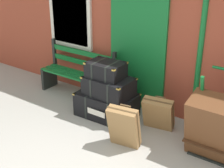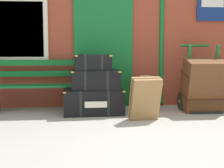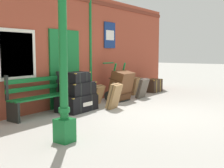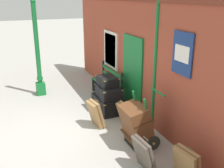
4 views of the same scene
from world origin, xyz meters
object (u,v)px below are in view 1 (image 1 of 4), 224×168
object	(u,v)px
steamer_trunk_base	(107,105)
suitcase_beige	(124,127)
steamer_trunk_middle	(109,86)
suitcase_oxblood	(158,113)
platform_bench	(78,74)
steamer_trunk_top	(106,70)
large_brown_trunk	(214,127)
porters_trolley	(216,134)

from	to	relation	value
steamer_trunk_base	suitcase_beige	bearing A→B (deg)	-39.42
steamer_trunk_middle	steamer_trunk_base	bearing A→B (deg)	168.85
suitcase_oxblood	suitcase_beige	distance (m)	0.76
suitcase_beige	platform_bench	bearing A→B (deg)	149.97
steamer_trunk_middle	steamer_trunk_top	world-z (taller)	steamer_trunk_top
steamer_trunk_base	steamer_trunk_top	bearing A→B (deg)	-120.05
platform_bench	large_brown_trunk	xyz separation A→B (m)	(2.85, -0.46, 0.03)
porters_trolley	suitcase_beige	distance (m)	1.34
porters_trolley	suitcase_oxblood	distance (m)	0.96
steamer_trunk_base	suitcase_oxblood	size ratio (longest dim) A/B	1.78
steamer_trunk_base	suitcase_beige	world-z (taller)	suitcase_beige
platform_bench	large_brown_trunk	size ratio (longest dim) A/B	1.68
steamer_trunk_base	porters_trolley	distance (m)	1.91
porters_trolley	suitcase_oxblood	world-z (taller)	porters_trolley
steamer_trunk_top	porters_trolley	xyz separation A→B (m)	(1.91, 0.08, -0.60)
steamer_trunk_base	large_brown_trunk	xyz separation A→B (m)	(1.91, -0.10, 0.27)
platform_bench	steamer_trunk_base	world-z (taller)	platform_bench
steamer_trunk_base	steamer_trunk_top	size ratio (longest dim) A/B	1.64
steamer_trunk_base	steamer_trunk_top	world-z (taller)	steamer_trunk_top
steamer_trunk_base	porters_trolley	world-z (taller)	porters_trolley
steamer_trunk_top	suitcase_beige	distance (m)	1.13
large_brown_trunk	suitcase_beige	world-z (taller)	large_brown_trunk
suitcase_oxblood	suitcase_beige	xyz separation A→B (m)	(-0.18, -0.74, 0.05)
platform_bench	suitcase_oxblood	xyz separation A→B (m)	(1.89, -0.25, -0.16)
porters_trolley	suitcase_beige	bearing A→B (deg)	-148.23
steamer_trunk_middle	suitcase_beige	size ratio (longest dim) A/B	1.20
steamer_trunk_middle	steamer_trunk_top	bearing A→B (deg)	-179.41
platform_bench	steamer_trunk_base	distance (m)	1.03
steamer_trunk_base	large_brown_trunk	distance (m)	1.93
platform_bench	suitcase_beige	bearing A→B (deg)	-30.03
porters_trolley	large_brown_trunk	size ratio (longest dim) A/B	1.24
steamer_trunk_middle	large_brown_trunk	world-z (taller)	large_brown_trunk
steamer_trunk_top	suitcase_beige	world-z (taller)	steamer_trunk_top
porters_trolley	suitcase_oxblood	xyz separation A→B (m)	(-0.96, 0.03, 0.02)
suitcase_oxblood	suitcase_beige	bearing A→B (deg)	-103.89
steamer_trunk_middle	suitcase_oxblood	xyz separation A→B (m)	(0.90, 0.12, -0.29)
steamer_trunk_middle	porters_trolley	world-z (taller)	porters_trolley
suitcase_beige	steamer_trunk_middle	bearing A→B (deg)	139.07
steamer_trunk_top	large_brown_trunk	distance (m)	1.96
steamer_trunk_middle	suitcase_beige	xyz separation A→B (m)	(0.72, -0.62, -0.24)
platform_bench	large_brown_trunk	world-z (taller)	platform_bench
steamer_trunk_middle	platform_bench	bearing A→B (deg)	159.75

